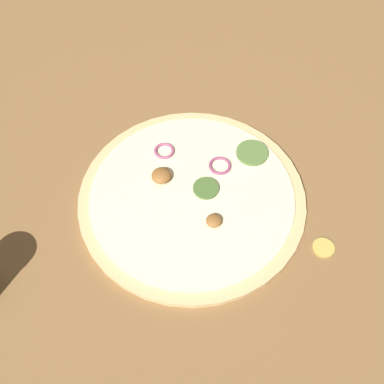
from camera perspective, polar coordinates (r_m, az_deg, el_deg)
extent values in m
plane|color=brown|center=(0.73, 0.00, -0.91)|extent=(3.00, 3.00, 0.00)
cylinder|color=#D6B77A|center=(0.72, 0.00, -0.68)|extent=(0.36, 0.36, 0.01)
cylinder|color=beige|center=(0.72, 0.00, -0.36)|extent=(0.33, 0.33, 0.00)
ellipsoid|color=brown|center=(0.73, -3.91, 2.10)|extent=(0.03, 0.03, 0.02)
cylinder|color=#47662D|center=(0.72, 1.79, 0.49)|extent=(0.04, 0.04, 0.00)
ellipsoid|color=brown|center=(0.68, 2.79, -3.66)|extent=(0.02, 0.02, 0.01)
cylinder|color=#567538|center=(0.77, 7.65, 4.97)|extent=(0.05, 0.05, 0.01)
torus|color=#A34C70|center=(0.77, -3.55, 5.24)|extent=(0.03, 0.03, 0.01)
torus|color=#934266|center=(0.75, 3.56, 3.36)|extent=(0.04, 0.04, 0.00)
cylinder|color=gold|center=(0.71, 16.38, -6.73)|extent=(0.03, 0.03, 0.01)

